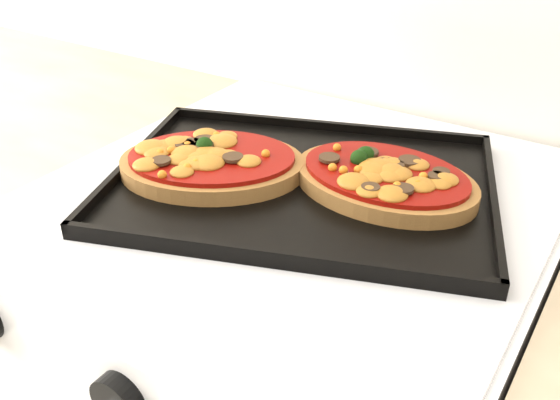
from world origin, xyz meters
The scene contains 5 objects.
control_panel centered at (0.00, 1.39, 0.85)m, with size 0.60×0.02×0.09m, color white.
knob_center centered at (0.01, 1.37, 0.85)m, with size 0.05×0.05×0.02m, color black.
baking_tray centered at (0.00, 1.70, 0.92)m, with size 0.46×0.34×0.02m, color black.
pizza_left centered at (-0.11, 1.66, 0.94)m, with size 0.23×0.17×0.03m, color #A37438, non-canonical shape.
pizza_right centered at (0.09, 1.74, 0.94)m, with size 0.23×0.16×0.03m, color #A37438, non-canonical shape.
Camera 1 is at (0.34, 1.12, 1.29)m, focal length 40.00 mm.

